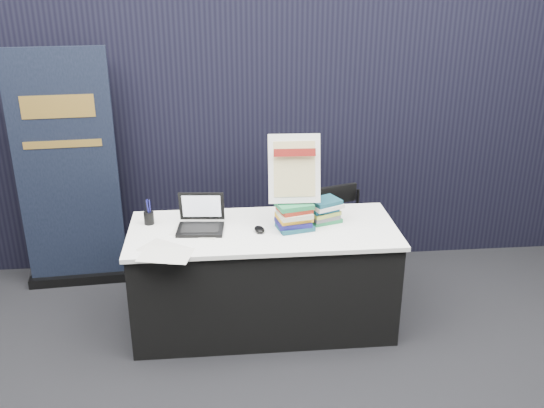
% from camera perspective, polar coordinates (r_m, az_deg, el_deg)
% --- Properties ---
extents(floor, '(8.00, 8.00, 0.00)m').
position_cam_1_polar(floor, '(3.99, -0.11, -15.51)').
color(floor, black).
rests_on(floor, ground).
extents(wall_back, '(8.00, 0.02, 3.50)m').
position_cam_1_polar(wall_back, '(7.18, -3.20, 16.71)').
color(wall_back, '#A5A39C').
rests_on(wall_back, floor).
extents(drape_partition, '(6.00, 0.08, 2.40)m').
position_cam_1_polar(drape_partition, '(4.90, -1.86, 7.60)').
color(drape_partition, black).
rests_on(drape_partition, floor).
extents(display_table, '(1.80, 0.75, 0.75)m').
position_cam_1_polar(display_table, '(4.24, -0.81, -6.92)').
color(display_table, black).
rests_on(display_table, floor).
extents(laptop, '(0.32, 0.27, 0.23)m').
position_cam_1_polar(laptop, '(4.07, -6.78, -1.59)').
color(laptop, black).
rests_on(laptop, display_table).
extents(mouse, '(0.09, 0.12, 0.03)m').
position_cam_1_polar(mouse, '(4.01, -1.19, -2.41)').
color(mouse, black).
rests_on(mouse, display_table).
extents(brochure_left, '(0.35, 0.29, 0.00)m').
position_cam_1_polar(brochure_left, '(3.77, -9.99, -4.74)').
color(brochure_left, silver).
rests_on(brochure_left, display_table).
extents(brochure_mid, '(0.34, 0.32, 0.00)m').
position_cam_1_polar(brochure_mid, '(3.85, -10.19, -4.17)').
color(brochure_mid, silver).
rests_on(brochure_mid, display_table).
extents(brochure_right, '(0.37, 0.31, 0.00)m').
position_cam_1_polar(brochure_right, '(4.07, -7.06, -2.47)').
color(brochure_right, silver).
rests_on(brochure_right, display_table).
extents(pen_cup, '(0.08, 0.08, 0.09)m').
position_cam_1_polar(pen_cup, '(4.20, -11.51, -1.29)').
color(pen_cup, black).
rests_on(pen_cup, display_table).
extents(book_stack_tall, '(0.25, 0.21, 0.18)m').
position_cam_1_polar(book_stack_tall, '(4.04, 2.11, -1.09)').
color(book_stack_tall, '#154553').
rests_on(book_stack_tall, display_table).
extents(book_stack_short, '(0.23, 0.20, 0.16)m').
position_cam_1_polar(book_stack_short, '(4.16, 4.96, -0.60)').
color(book_stack_short, '#1F7543').
rests_on(book_stack_short, display_table).
extents(info_sign, '(0.34, 0.17, 0.46)m').
position_cam_1_polar(info_sign, '(3.95, 2.11, 3.27)').
color(info_sign, black).
rests_on(info_sign, book_stack_tall).
extents(pullup_banner, '(0.79, 0.15, 1.86)m').
position_cam_1_polar(pullup_banner, '(4.84, -18.56, 1.58)').
color(pullup_banner, black).
rests_on(pullup_banner, floor).
extents(stacking_chair, '(0.47, 0.48, 0.82)m').
position_cam_1_polar(stacking_chair, '(4.66, 6.18, -3.10)').
color(stacking_chair, black).
rests_on(stacking_chair, floor).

